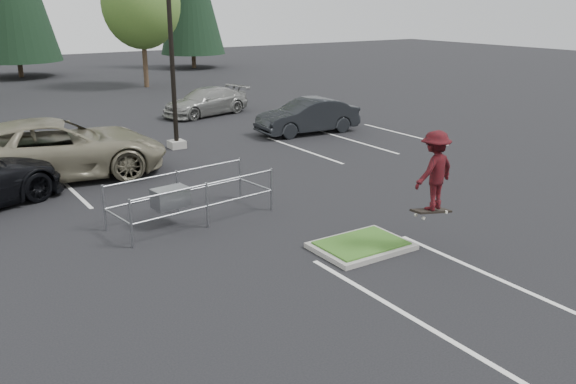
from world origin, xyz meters
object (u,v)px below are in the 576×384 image
car_l_tan (55,149)px  cart_corral (175,196)px  decid_c (141,6)px  car_r_charc (308,116)px  skateboarder (434,171)px  car_far_silver (207,102)px  light_pole (170,30)px

car_l_tan → cart_corral: bearing=-157.6°
decid_c → car_r_charc: decid_c is taller
skateboarder → car_far_silver: 19.38m
car_l_tan → car_far_silver: bearing=-41.2°
light_pole → skateboarder: size_ratio=5.07×
light_pole → cart_corral: 9.56m
light_pole → car_far_silver: size_ratio=2.14×
skateboarder → car_l_tan: bearing=-71.4°
light_pole → car_far_silver: bearing=54.5°
skateboarder → cart_corral: bearing=-58.1°
skateboarder → car_l_tan: skateboarder is taller
skateboarder → car_r_charc: size_ratio=0.44×
skateboarder → car_r_charc: 13.63m
cart_corral → skateboarder: skateboarder is taller
decid_c → skateboarder: 31.38m
light_pole → car_r_charc: (6.00, -0.50, -3.80)m
skateboarder → car_r_charc: skateboarder is taller
light_pole → skateboarder: (0.70, -13.00, -2.61)m
car_l_tan → car_r_charc: car_l_tan is taller
light_pole → decid_c: light_pole is taller
skateboarder → car_far_silver: skateboarder is taller
car_far_silver → skateboarder: bearing=-24.7°
light_pole → car_l_tan: size_ratio=1.44×
decid_c → car_r_charc: bearing=-88.4°
decid_c → car_l_tan: (-10.49, -19.63, -4.28)m
decid_c → light_pole: bearing=-107.1°
cart_corral → skateboarder: bearing=-56.7°
light_pole → decid_c: 18.67m
light_pole → cart_corral: (-3.48, -8.06, -3.80)m
light_pole → car_r_charc: bearing=-4.8°
car_l_tan → car_r_charc: bearing=-74.5°
cart_corral → car_far_silver: 16.06m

